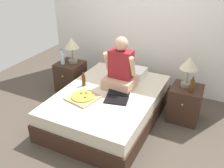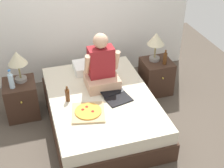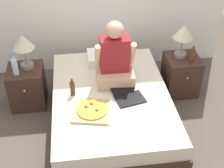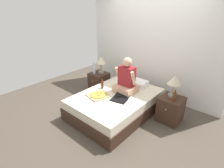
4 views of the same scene
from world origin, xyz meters
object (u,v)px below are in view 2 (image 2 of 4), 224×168
at_px(laptop, 116,96).
at_px(nightstand_left, 22,99).
at_px(nightstand_right, 156,76).
at_px(pizza_box, 88,112).
at_px(lamp_on_left_nightstand, 17,60).
at_px(person_seated, 101,68).
at_px(beer_bottle_on_bed, 67,95).
at_px(lamp_on_right_nightstand, 156,41).
at_px(water_bottle, 11,81).
at_px(beer_bottle, 165,58).
at_px(bed, 101,109).

bearing_deg(laptop, nightstand_left, 154.11).
height_order(nightstand_right, pizza_box, nightstand_right).
bearing_deg(lamp_on_left_nightstand, person_seated, -16.24).
relative_size(nightstand_left, lamp_on_left_nightstand, 1.19).
bearing_deg(nightstand_right, beer_bottle_on_bed, -162.04).
bearing_deg(pizza_box, lamp_on_right_nightstand, 34.52).
height_order(person_seated, laptop, person_seated).
bearing_deg(beer_bottle_on_bed, lamp_on_left_nightstand, 136.29).
bearing_deg(lamp_on_left_nightstand, nightstand_left, -128.63).
height_order(nightstand_left, pizza_box, nightstand_left).
relative_size(nightstand_left, beer_bottle_on_bed, 2.43).
height_order(water_bottle, beer_bottle, water_bottle).
bearing_deg(beer_bottle, lamp_on_right_nightstand, 123.69).
distance_m(lamp_on_left_nightstand, lamp_on_right_nightstand, 1.98).
bearing_deg(nightstand_right, lamp_on_right_nightstand, 120.93).
bearing_deg(nightstand_left, bed, -25.85).
xyz_separation_m(bed, pizza_box, (-0.24, -0.31, 0.25)).
relative_size(lamp_on_left_nightstand, water_bottle, 1.63).
bearing_deg(lamp_on_left_nightstand, beer_bottle_on_bed, -43.71).
xyz_separation_m(lamp_on_left_nightstand, beer_bottle, (2.08, -0.15, -0.23)).
distance_m(person_seated, laptop, 0.44).
bearing_deg(beer_bottle, person_seated, -171.07).
relative_size(water_bottle, nightstand_right, 0.52).
xyz_separation_m(nightstand_right, lamp_on_right_nightstand, (-0.03, 0.05, 0.59)).
bearing_deg(nightstand_left, laptop, -25.89).
bearing_deg(lamp_on_left_nightstand, bed, -29.02).
bearing_deg(person_seated, nightstand_left, 166.75).
bearing_deg(bed, water_bottle, 159.79).
relative_size(laptop, beer_bottle_on_bed, 2.16).
xyz_separation_m(nightstand_left, beer_bottle_on_bed, (0.59, -0.47, 0.27)).
bearing_deg(nightstand_left, lamp_on_left_nightstand, 51.37).
height_order(lamp_on_left_nightstand, nightstand_right, lamp_on_left_nightstand).
bearing_deg(lamp_on_right_nightstand, laptop, -141.84).
relative_size(water_bottle, pizza_box, 0.58).
xyz_separation_m(water_bottle, person_seated, (1.19, -0.17, 0.09)).
height_order(bed, lamp_on_right_nightstand, lamp_on_right_nightstand).
bearing_deg(pizza_box, nightstand_right, 32.30).
height_order(bed, nightstand_right, nightstand_right).
bearing_deg(nightstand_left, water_bottle, -131.65).
height_order(lamp_on_right_nightstand, beer_bottle, lamp_on_right_nightstand).
bearing_deg(lamp_on_left_nightstand, beer_bottle, -4.12).
bearing_deg(laptop, bed, 153.88).
relative_size(nightstand_right, laptop, 1.13).
relative_size(nightstand_right, beer_bottle_on_bed, 2.43).
relative_size(bed, beer_bottle, 8.43).
relative_size(bed, water_bottle, 7.02).
height_order(water_bottle, pizza_box, water_bottle).
height_order(lamp_on_right_nightstand, laptop, lamp_on_right_nightstand).
bearing_deg(beer_bottle_on_bed, pizza_box, -59.40).
bearing_deg(beer_bottle, nightstand_right, 125.01).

